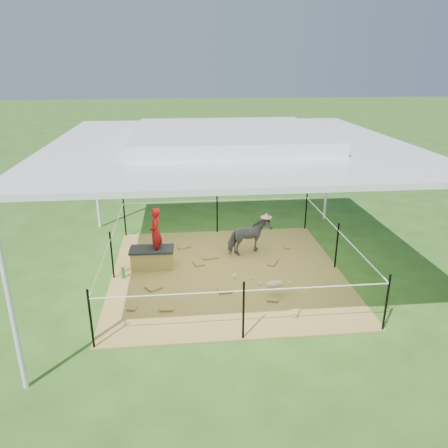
{
  "coord_description": "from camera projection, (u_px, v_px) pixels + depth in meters",
  "views": [
    {
      "loc": [
        -0.88,
        -7.89,
        4.03
      ],
      "look_at": [
        0.0,
        0.6,
        0.85
      ],
      "focal_mm": 35.0,
      "sensor_mm": 36.0,
      "label": 1
    }
  ],
  "objects": [
    {
      "name": "pink_hat",
      "position": [
        249.0,
        217.0,
        9.4
      ],
      "size": [
        0.25,
        0.25,
        0.12
      ],
      "primitive_type": "cylinder",
      "color": "pink",
      "rests_on": "pony"
    },
    {
      "name": "rope_fence",
      "position": [
        227.0,
        244.0,
        8.62
      ],
      "size": [
        4.54,
        4.54,
        1.0
      ],
      "color": "black",
      "rests_on": "ground"
    },
    {
      "name": "foal",
      "position": [
        275.0,
        283.0,
        7.89
      ],
      "size": [
        0.97,
        0.66,
        0.5
      ],
      "primitive_type": null,
      "rotation": [
        0.0,
        0.0,
        0.2
      ],
      "color": "#C3B68E",
      "rests_on": "hay_patch"
    },
    {
      "name": "trash_barrel",
      "position": [
        329.0,
        175.0,
        14.7
      ],
      "size": [
        0.58,
        0.58,
        0.87
      ],
      "primitive_type": "cylinder",
      "rotation": [
        0.0,
        0.0,
        -0.03
      ],
      "color": "#193EC1",
      "rests_on": "ground"
    },
    {
      "name": "woman",
      "position": [
        155.0,
        227.0,
        8.77
      ],
      "size": [
        0.25,
        0.37,
        1.01
      ],
      "primitive_type": "imported",
      "rotation": [
        0.0,
        0.0,
        -1.6
      ],
      "color": "#B31116",
      "rests_on": "straw_bale"
    },
    {
      "name": "pony",
      "position": [
        249.0,
        237.0,
        9.56
      ],
      "size": [
        1.04,
        0.77,
        0.8
      ],
      "primitive_type": "imported",
      "rotation": [
        0.0,
        0.0,
        1.97
      ],
      "color": "#4C4C51",
      "rests_on": "hay_patch"
    },
    {
      "name": "distant_person",
      "position": [
        275.0,
        162.0,
        15.6
      ],
      "size": [
        0.73,
        0.62,
        1.31
      ],
      "primitive_type": "imported",
      "rotation": [
        0.0,
        0.0,
        2.93
      ],
      "color": "#3266BD",
      "rests_on": "ground"
    },
    {
      "name": "picnic_table_far",
      "position": [
        331.0,
        157.0,
        17.76
      ],
      "size": [
        2.21,
        1.94,
        0.76
      ],
      "primitive_type": "cube",
      "rotation": [
        0.0,
        0.0,
        -0.4
      ],
      "color": "brown",
      "rests_on": "ground"
    },
    {
      "name": "green_bottle",
      "position": [
        123.0,
        273.0,
        8.55
      ],
      "size": [
        0.07,
        0.07,
        0.23
      ],
      "primitive_type": "cylinder",
      "rotation": [
        0.0,
        0.0,
        -0.03
      ],
      "color": "#197227",
      "rests_on": "hay_patch"
    },
    {
      "name": "ground",
      "position": [
        227.0,
        273.0,
        8.85
      ],
      "size": [
        90.0,
        90.0,
        0.0
      ],
      "primitive_type": "plane",
      "color": "#2D5919",
      "rests_on": "ground"
    },
    {
      "name": "canopy_tent",
      "position": [
        227.0,
        140.0,
        7.91
      ],
      "size": [
        6.3,
        6.3,
        2.9
      ],
      "color": "silver",
      "rests_on": "ground"
    },
    {
      "name": "dark_cloth",
      "position": [
        152.0,
        249.0,
        8.93
      ],
      "size": [
        0.91,
        0.49,
        0.05
      ],
      "primitive_type": "cube",
      "rotation": [
        0.0,
        0.0,
        -0.03
      ],
      "color": "black",
      "rests_on": "straw_bale"
    },
    {
      "name": "straw_bale",
      "position": [
        152.0,
        259.0,
        9.0
      ],
      "size": [
        0.85,
        0.44,
        0.37
      ],
      "primitive_type": "cube",
      "rotation": [
        0.0,
        0.0,
        -0.03
      ],
      "color": "#B89B43",
      "rests_on": "hay_patch"
    },
    {
      "name": "picnic_table_near",
      "position": [
        254.0,
        168.0,
        15.99
      ],
      "size": [
        2.04,
        1.7,
        0.73
      ],
      "primitive_type": "cube",
      "rotation": [
        0.0,
        0.0,
        -0.28
      ],
      "color": "brown",
      "rests_on": "ground"
    },
    {
      "name": "hay_patch",
      "position": [
        227.0,
        273.0,
        8.84
      ],
      "size": [
        4.6,
        4.6,
        0.03
      ],
      "primitive_type": "cube",
      "color": "brown",
      "rests_on": "ground"
    }
  ]
}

